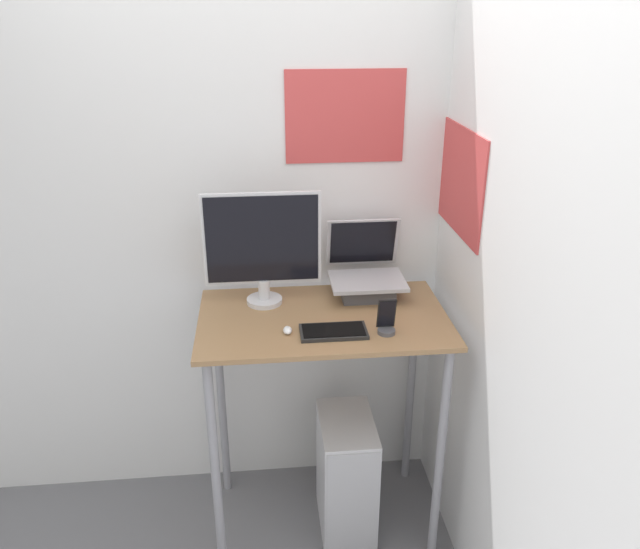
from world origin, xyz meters
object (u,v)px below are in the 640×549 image
object	(u,v)px
laptop	(366,277)
cell_phone	(386,322)
computer_tower	(346,475)
mouse	(288,330)
keyboard	(334,331)
monitor	(262,247)

from	to	relation	value
laptop	cell_phone	distance (m)	0.35
computer_tower	mouse	bearing A→B (deg)	-162.26
computer_tower	laptop	bearing A→B (deg)	66.26
keyboard	computer_tower	bearing A→B (deg)	52.56
keyboard	laptop	bearing A→B (deg)	61.85
laptop	cell_phone	size ratio (longest dim) A/B	2.23
laptop	monitor	xyz separation A→B (m)	(-0.43, -0.04, 0.17)
laptop	monitor	world-z (taller)	monitor
keyboard	cell_phone	bearing A→B (deg)	-3.80
laptop	computer_tower	bearing A→B (deg)	-113.74
mouse	cell_phone	bearing A→B (deg)	-5.01
mouse	monitor	bearing A→B (deg)	106.52
mouse	computer_tower	distance (m)	0.82
keyboard	mouse	world-z (taller)	mouse
monitor	computer_tower	world-z (taller)	monitor
keyboard	cell_phone	world-z (taller)	cell_phone
mouse	cell_phone	xyz separation A→B (m)	(0.37, -0.03, 0.03)
laptop	monitor	size ratio (longest dim) A/B	0.66
laptop	keyboard	bearing A→B (deg)	-118.15
monitor	keyboard	bearing A→B (deg)	-49.18
keyboard	monitor	bearing A→B (deg)	130.82
monitor	mouse	bearing A→B (deg)	-73.48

